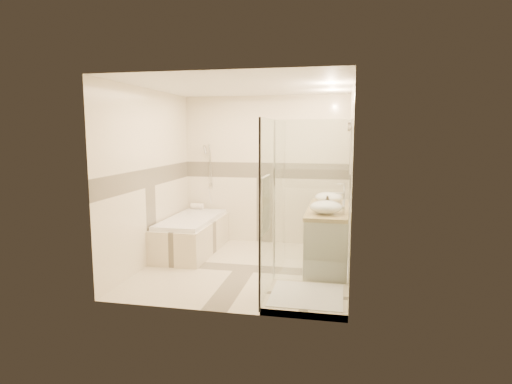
% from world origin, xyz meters
% --- Properties ---
extents(room, '(2.82, 3.02, 2.52)m').
position_xyz_m(room, '(0.06, 0.01, 1.26)').
color(room, beige).
rests_on(room, ground).
extents(bathtub, '(0.75, 1.70, 0.56)m').
position_xyz_m(bathtub, '(-1.02, 0.65, 0.31)').
color(bathtub, beige).
rests_on(bathtub, ground).
extents(vanity, '(0.58, 1.62, 0.85)m').
position_xyz_m(vanity, '(1.12, 0.30, 0.43)').
color(vanity, silver).
rests_on(vanity, ground).
extents(shower_enclosure, '(0.96, 0.93, 2.04)m').
position_xyz_m(shower_enclosure, '(0.83, -0.97, 0.51)').
color(shower_enclosure, beige).
rests_on(shower_enclosure, ground).
extents(vessel_sink_near, '(0.40, 0.40, 0.16)m').
position_xyz_m(vessel_sink_near, '(1.10, 0.73, 0.93)').
color(vessel_sink_near, white).
rests_on(vessel_sink_near, vanity).
extents(vessel_sink_far, '(0.42, 0.42, 0.17)m').
position_xyz_m(vessel_sink_far, '(1.10, -0.14, 0.93)').
color(vessel_sink_far, white).
rests_on(vessel_sink_far, vanity).
extents(faucet_near, '(0.12, 0.03, 0.30)m').
position_xyz_m(faucet_near, '(1.32, 0.73, 1.03)').
color(faucet_near, silver).
rests_on(faucet_near, vanity).
extents(faucet_far, '(0.12, 0.03, 0.28)m').
position_xyz_m(faucet_far, '(1.32, -0.14, 1.02)').
color(faucet_far, silver).
rests_on(faucet_far, vanity).
extents(amenity_bottle_a, '(0.08, 0.08, 0.16)m').
position_xyz_m(amenity_bottle_a, '(1.10, 0.30, 0.93)').
color(amenity_bottle_a, black).
rests_on(amenity_bottle_a, vanity).
extents(amenity_bottle_b, '(0.16, 0.16, 0.16)m').
position_xyz_m(amenity_bottle_b, '(1.10, 0.33, 0.93)').
color(amenity_bottle_b, black).
rests_on(amenity_bottle_b, vanity).
extents(folded_towels, '(0.21, 0.28, 0.08)m').
position_xyz_m(folded_towels, '(1.10, 0.96, 0.89)').
color(folded_towels, white).
rests_on(folded_towels, vanity).
extents(rolled_towel, '(0.22, 0.10, 0.10)m').
position_xyz_m(rolled_towel, '(-1.19, 1.38, 0.61)').
color(rolled_towel, white).
rests_on(rolled_towel, bathtub).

